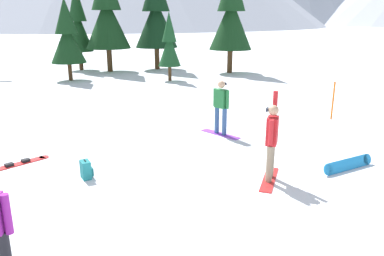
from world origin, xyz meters
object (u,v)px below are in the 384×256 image
at_px(pine_tree_tall, 107,13).
at_px(pine_tree_short, 169,44).
at_px(snowboarder_background, 221,106).
at_px(trail_marker_pole, 333,101).
at_px(backpack_teal, 86,170).
at_px(loose_snowboard_far_spare, 18,164).
at_px(pine_tree_broad, 67,36).
at_px(pine_tree_young, 156,14).
at_px(snowboarder_midground, 272,140).
at_px(pine_tree_leaning, 231,14).
at_px(pine_tree_slender, 78,23).
at_px(loose_snowboard_near_left, 348,164).

xyz_separation_m(pine_tree_tall, pine_tree_short, (4.42, -4.03, -1.79)).
bearing_deg(pine_tree_short, pine_tree_tall, 137.65).
height_order(snowboarder_background, pine_tree_short, pine_tree_short).
bearing_deg(trail_marker_pole, pine_tree_short, 125.72).
bearing_deg(backpack_teal, loose_snowboard_far_spare, 156.46).
bearing_deg(pine_tree_broad, loose_snowboard_far_spare, -78.84).
bearing_deg(loose_snowboard_far_spare, pine_tree_young, 83.42).
height_order(snowboarder_midground, pine_tree_short, pine_tree_short).
relative_size(snowboarder_midground, backpack_teal, 4.42).
relative_size(snowboarder_midground, pine_tree_leaning, 0.29).
distance_m(pine_tree_slender, pine_tree_young, 5.56).
bearing_deg(pine_tree_leaning, pine_tree_short, -139.69).
distance_m(snowboarder_midground, trail_marker_pole, 6.50).
relative_size(snowboarder_background, backpack_teal, 3.77).
xyz_separation_m(snowboarder_midground, pine_tree_short, (-3.04, 14.55, 1.20)).
bearing_deg(pine_tree_young, pine_tree_leaning, -19.88).
height_order(pine_tree_leaning, pine_tree_short, pine_tree_leaning).
xyz_separation_m(backpack_teal, pine_tree_young, (0.13, 19.66, 3.70)).
xyz_separation_m(trail_marker_pole, pine_tree_broad, (-12.57, 9.23, 1.92)).
xyz_separation_m(pine_tree_broad, pine_tree_short, (6.05, -0.17, -0.44)).
bearing_deg(pine_tree_slender, pine_tree_young, 2.98).
bearing_deg(loose_snowboard_far_spare, backpack_teal, -23.54).
relative_size(loose_snowboard_far_spare, pine_tree_short, 0.34).
relative_size(snowboarder_midground, pine_tree_young, 0.29).
xyz_separation_m(snowboarder_midground, pine_tree_tall, (-7.46, 18.58, 2.99)).
distance_m(loose_snowboard_far_spare, pine_tree_young, 19.29).
height_order(backpack_teal, pine_tree_short, pine_tree_short).
xyz_separation_m(pine_tree_young, pine_tree_short, (1.18, -5.23, -1.73)).
bearing_deg(snowboarder_midground, loose_snowboard_near_left, 16.12).
xyz_separation_m(snowboarder_background, pine_tree_short, (-2.17, 10.96, 1.25)).
relative_size(snowboarder_midground, loose_snowboard_near_left, 1.33).
relative_size(loose_snowboard_near_left, pine_tree_young, 0.22).
height_order(loose_snowboard_near_left, pine_tree_tall, pine_tree_tall).
height_order(backpack_teal, trail_marker_pole, trail_marker_pole).
relative_size(pine_tree_leaning, pine_tree_young, 1.00).
bearing_deg(loose_snowboard_far_spare, pine_tree_short, 76.12).
bearing_deg(snowboarder_background, pine_tree_slender, 119.15).
distance_m(loose_snowboard_far_spare, trail_marker_pole, 10.85).
bearing_deg(loose_snowboard_far_spare, trail_marker_pole, 24.42).
distance_m(snowboarder_midground, pine_tree_young, 20.44).
distance_m(backpack_teal, pine_tree_tall, 19.09).
bearing_deg(pine_tree_broad, pine_tree_slender, 97.70).
height_order(snowboarder_background, pine_tree_young, pine_tree_young).
relative_size(trail_marker_pole, pine_tree_leaning, 0.20).
xyz_separation_m(snowboarder_midground, trail_marker_pole, (3.48, 5.49, -0.29)).
distance_m(loose_snowboard_near_left, pine_tree_tall, 20.72).
relative_size(backpack_teal, pine_tree_young, 0.07).
xyz_separation_m(loose_snowboard_far_spare, pine_tree_tall, (-1.07, 17.57, 3.96)).
bearing_deg(trail_marker_pole, loose_snowboard_near_left, -105.62).
bearing_deg(loose_snowboard_far_spare, pine_tree_leaning, 66.60).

